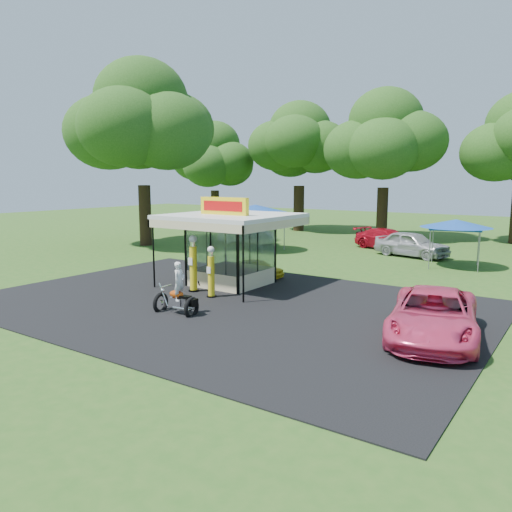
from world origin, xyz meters
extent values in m
plane|color=#29551A|center=(0.00, 0.00, 0.00)|extent=(120.00, 120.00, 0.00)
cube|color=black|center=(0.00, 2.00, 0.02)|extent=(20.00, 14.00, 0.04)
cube|color=white|center=(-2.00, 5.00, 0.03)|extent=(3.00, 3.00, 0.06)
cube|color=white|center=(-2.00, 5.00, 3.29)|extent=(5.40, 5.40, 0.18)
cube|color=yellow|center=(-2.00, 4.50, 3.78)|extent=(2.60, 0.25, 0.80)
cube|color=red|center=(-2.00, 4.37, 3.78)|extent=(2.21, 0.02, 0.45)
cylinder|color=black|center=(-4.55, 2.45, 1.60)|extent=(0.08, 0.08, 3.20)
cylinder|color=black|center=(0.55, 2.45, 1.60)|extent=(0.08, 0.08, 3.20)
cylinder|color=black|center=(-2.47, 2.83, 0.05)|extent=(0.48, 0.48, 0.11)
cylinder|color=yellow|center=(-2.47, 2.83, 1.09)|extent=(0.33, 0.33, 1.96)
cylinder|color=silver|center=(-2.47, 2.83, 2.17)|extent=(0.22, 0.22, 0.22)
sphere|color=white|center=(-2.47, 2.83, 2.39)|extent=(0.35, 0.35, 0.35)
cube|color=white|center=(-2.47, 2.63, 1.41)|extent=(0.24, 0.02, 0.33)
cylinder|color=black|center=(-1.12, 2.44, 0.05)|extent=(0.41, 0.41, 0.09)
cylinder|color=yellow|center=(-1.12, 2.44, 0.94)|extent=(0.28, 0.28, 1.69)
cylinder|color=silver|center=(-1.12, 2.44, 1.88)|extent=(0.19, 0.19, 0.19)
sphere|color=white|center=(-1.12, 2.44, 2.07)|extent=(0.30, 0.30, 0.30)
cube|color=white|center=(-1.12, 2.28, 1.22)|extent=(0.21, 0.02, 0.28)
torus|color=black|center=(-1.31, -0.36, 0.33)|extent=(0.23, 0.83, 0.82)
torus|color=black|center=(0.14, -0.24, 0.33)|extent=(0.23, 0.83, 0.82)
cube|color=silver|center=(-0.54, -0.30, 0.49)|extent=(0.56, 0.32, 0.29)
ellipsoid|color=#C5470D|center=(-0.54, -0.30, 0.76)|extent=(0.62, 0.35, 0.29)
cube|color=black|center=(-0.20, -0.27, 0.70)|extent=(0.56, 0.30, 0.10)
cube|color=black|center=(0.17, -0.24, 0.54)|extent=(0.37, 0.36, 0.27)
cylinder|color=silver|center=(-1.17, -0.35, 0.68)|extent=(0.43, 0.09, 0.87)
cylinder|color=silver|center=(-1.02, -0.34, 1.02)|extent=(0.10, 0.59, 0.05)
sphere|color=silver|center=(-1.19, -0.35, 0.83)|extent=(0.16, 0.16, 0.16)
imported|color=white|center=(-0.39, -0.28, 1.27)|extent=(0.40, 0.56, 1.46)
torus|color=black|center=(-2.54, 3.67, 0.34)|extent=(0.73, 0.60, 0.69)
torus|color=black|center=(-2.65, 3.81, 0.34)|extent=(0.74, 0.66, 0.69)
cube|color=#593819|center=(8.64, 1.09, 0.48)|extent=(0.56, 0.31, 0.95)
cube|color=#593819|center=(8.64, 1.32, 0.48)|extent=(0.56, 0.31, 0.95)
imported|color=yellow|center=(-2.00, 7.20, 0.48)|extent=(2.82, 1.13, 0.96)
imported|color=#E73E6E|center=(8.18, 2.11, 0.78)|extent=(3.75, 6.04, 1.56)
imported|color=silver|center=(-10.16, 17.72, 0.73)|extent=(4.65, 2.49, 1.46)
imported|color=#B10D1D|center=(-0.10, 20.93, 0.74)|extent=(5.46, 3.54, 1.47)
imported|color=#A3A2A6|center=(2.38, 18.53, 0.82)|extent=(5.15, 3.01, 1.65)
cylinder|color=gray|center=(-9.09, 16.59, 1.28)|extent=(0.06, 0.06, 2.57)
cylinder|color=gray|center=(-6.08, 16.59, 1.28)|extent=(0.06, 0.06, 2.57)
cylinder|color=gray|center=(-9.09, 13.58, 1.28)|extent=(0.06, 0.06, 2.57)
cylinder|color=gray|center=(-6.08, 13.58, 1.28)|extent=(0.06, 0.06, 2.57)
cube|color=#18459F|center=(-7.59, 15.09, 2.63)|extent=(3.21, 3.21, 0.13)
cone|color=#18459F|center=(-7.59, 15.09, 2.96)|extent=(4.62, 4.62, 0.53)
cylinder|color=gray|center=(4.30, 17.35, 1.09)|extent=(0.05, 0.05, 2.18)
cylinder|color=gray|center=(6.82, 17.35, 1.09)|extent=(0.05, 0.05, 2.18)
cylinder|color=gray|center=(4.30, 14.83, 1.09)|extent=(0.05, 0.05, 2.18)
cylinder|color=gray|center=(6.82, 14.83, 1.09)|extent=(0.05, 0.05, 2.18)
cube|color=#18459F|center=(5.56, 16.09, 2.23)|extent=(2.72, 2.72, 0.11)
cone|color=#18459F|center=(5.56, 16.09, 2.51)|extent=(3.92, 3.92, 0.45)
cylinder|color=black|center=(-20.99, 27.14, 1.90)|extent=(0.85, 0.85, 3.79)
ellipsoid|color=#1E4814|center=(-20.99, 27.14, 6.77)|extent=(8.95, 8.95, 7.68)
cylinder|color=black|center=(-11.85, 28.74, 2.17)|extent=(1.03, 1.03, 4.33)
ellipsoid|color=#1E4814|center=(-11.85, 28.74, 7.69)|extent=(10.06, 10.06, 8.62)
cylinder|color=black|center=(-2.84, 27.04, 2.14)|extent=(0.92, 0.92, 4.28)
ellipsoid|color=#1E4814|center=(-2.84, 27.04, 7.70)|extent=(10.26, 10.26, 8.80)
cylinder|color=black|center=(-16.07, 12.74, 2.27)|extent=(0.91, 0.91, 4.53)
ellipsoid|color=#1E4814|center=(-16.07, 12.74, 8.41)|extent=(11.64, 11.64, 9.97)
camera|label=1|loc=(12.17, -13.55, 5.03)|focal=35.00mm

